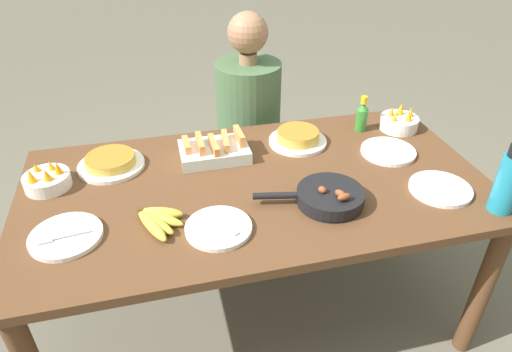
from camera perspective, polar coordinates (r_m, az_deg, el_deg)
The scene contains 16 objects.
ground_plane at distance 2.19m, azimuth 0.00°, elevation -16.38°, with size 14.00×14.00×0.00m, color #666051.
dining_table at distance 1.76m, azimuth 0.00°, elevation -3.19°, with size 1.73×0.90×0.71m.
banana_bunch at distance 1.53m, azimuth -12.30°, elevation -5.37°, with size 0.16×0.19×0.04m.
melon_tray at distance 1.85m, azimuth -5.23°, elevation 3.24°, with size 0.27×0.19×0.10m.
skillet at distance 1.61m, azimuth 9.09°, elevation -2.58°, with size 0.38×0.24×0.08m.
frittata_plate_center at distance 1.87m, azimuth -17.69°, elevation 1.64°, with size 0.26×0.26×0.05m.
frittata_plate_side at distance 1.95m, azimuth 5.25°, elevation 4.79°, with size 0.25×0.25×0.06m.
empty_plate_near_front at distance 1.79m, azimuth 22.04°, elevation -1.49°, with size 0.22×0.22×0.02m.
empty_plate_far_left at distance 1.96m, azimuth 16.18°, elevation 2.97°, with size 0.22×0.22×0.02m.
empty_plate_far_right at distance 1.57m, azimuth -22.67°, elevation -6.95°, with size 0.23×0.23×0.02m.
empty_plate_mid_edge at distance 1.49m, azimuth -4.70°, elevation -6.48°, with size 0.22×0.22×0.02m.
fruit_bowl_mango at distance 2.16m, azimuth 17.46°, elevation 6.52°, with size 0.17×0.17×0.11m.
fruit_bowl_citrus at distance 1.83m, azimuth -24.67°, elevation -0.40°, with size 0.17×0.17×0.10m.
water_bottle at distance 1.72m, azimuth 29.07°, elevation -0.54°, with size 0.08×0.08×0.25m.
hot_sauce_bottle at distance 2.08m, azimuth 13.10°, elevation 7.35°, with size 0.05×0.05×0.16m.
person_figure at distance 2.41m, azimuth -0.90°, elevation 3.88°, with size 0.35×0.35×1.17m.
Camera 1 is at (-0.34, -1.36, 1.68)m, focal length 32.00 mm.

